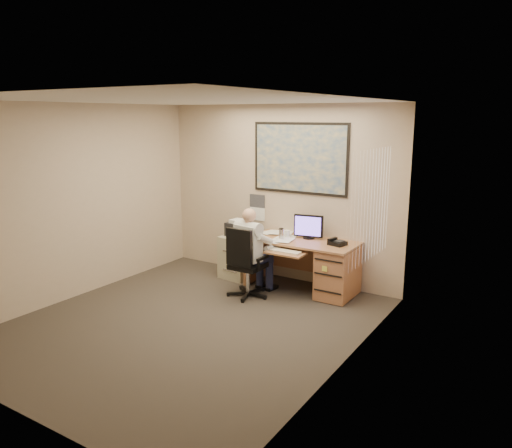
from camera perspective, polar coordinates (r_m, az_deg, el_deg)
The scene contains 8 objects.
room_shell at distance 5.94m, azimuth -8.03°, elevation 0.75°, with size 4.00×4.50×2.70m.
desk at distance 7.25m, azimuth 7.71°, elevation -4.54°, with size 1.60×0.97×1.10m.
world_map at distance 7.52m, azimuth 5.00°, elevation 7.48°, with size 1.56×0.03×1.06m, color #1E4C93.
wall_calendar at distance 8.01m, azimuth 0.14°, elevation 1.89°, with size 0.28×0.01×0.42m, color white.
window_blinds at distance 5.63m, azimuth 12.98°, elevation 1.98°, with size 0.06×1.40×1.30m, color beige, non-canonical shape.
filing_cabinet at distance 7.94m, azimuth -1.79°, elevation -3.26°, with size 0.54×0.63×0.93m.
office_chair at distance 7.09m, azimuth -1.14°, elevation -6.03°, with size 0.61×0.61×1.02m.
person at distance 7.05m, azimuth -0.80°, elevation -3.27°, with size 0.52×0.75×1.27m, color silver, non-canonical shape.
Camera 1 is at (3.77, -4.44, 2.53)m, focal length 35.00 mm.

